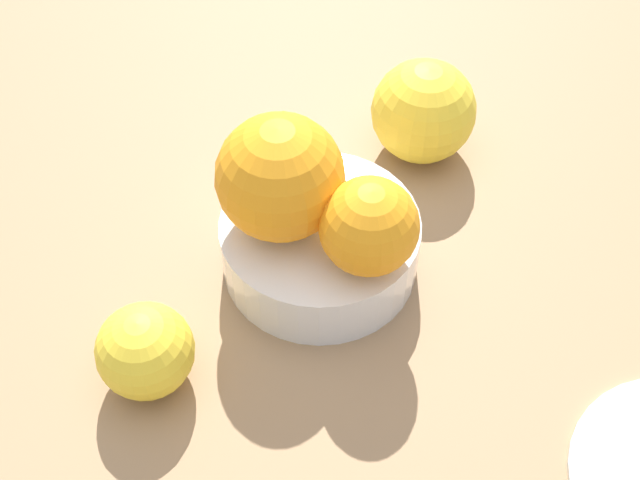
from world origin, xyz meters
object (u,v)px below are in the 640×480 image
orange_loose_0 (145,351)px  orange_loose_1 (427,113)px  orange_in_bowl_1 (369,226)px  fruit_bowl (320,245)px  orange_in_bowl_0 (280,178)px

orange_loose_0 → orange_loose_1: (4.18, 28.24, 1.00)cm
orange_loose_0 → orange_in_bowl_1: bearing=58.4°
orange_in_bowl_1 → orange_loose_1: bearing=104.5°
orange_in_bowl_1 → orange_loose_0: (-8.09, -13.13, -4.67)cm
fruit_bowl → orange_loose_1: size_ratio=1.70×
orange_in_bowl_0 → orange_loose_1: orange_in_bowl_0 is taller
orange_in_bowl_1 → orange_loose_0: size_ratio=1.04×
fruit_bowl → orange_loose_0: orange_loose_0 is taller
fruit_bowl → orange_in_bowl_0: size_ratio=1.64×
orange_in_bowl_1 → orange_in_bowl_0: bearing=-175.6°
orange_in_bowl_1 → orange_loose_0: 16.11cm
orange_in_bowl_0 → orange_loose_1: bearing=80.4°
fruit_bowl → orange_in_bowl_1: size_ratio=2.16×
orange_loose_0 → fruit_bowl: bearing=74.6°
fruit_bowl → orange_loose_1: orange_loose_1 is taller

